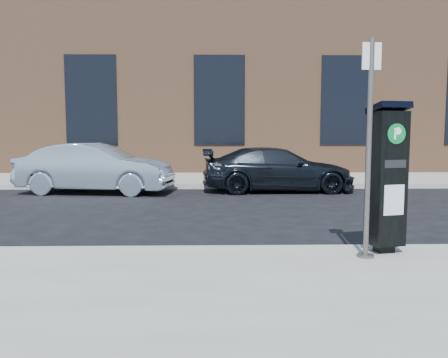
{
  "coord_description": "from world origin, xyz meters",
  "views": [
    {
      "loc": [
        -0.22,
        -6.8,
        1.85
      ],
      "look_at": [
        -0.06,
        0.5,
        1.09
      ],
      "focal_mm": 38.0,
      "sensor_mm": 36.0,
      "label": 1
    }
  ],
  "objects_px": {
    "parking_kiosk": "(386,176)",
    "car_silver": "(96,168)",
    "sign_pole": "(369,151)",
    "car_dark": "(278,169)"
  },
  "relations": [
    {
      "from": "car_silver",
      "to": "car_dark",
      "type": "height_order",
      "value": "car_silver"
    },
    {
      "from": "parking_kiosk",
      "to": "car_dark",
      "type": "distance_m",
      "value": 7.78
    },
    {
      "from": "sign_pole",
      "to": "car_dark",
      "type": "relative_size",
      "value": 0.63
    },
    {
      "from": "car_silver",
      "to": "parking_kiosk",
      "type": "bearing_deg",
      "value": -134.8
    },
    {
      "from": "parking_kiosk",
      "to": "sign_pole",
      "type": "bearing_deg",
      "value": -155.8
    },
    {
      "from": "sign_pole",
      "to": "car_dark",
      "type": "distance_m",
      "value": 8.08
    },
    {
      "from": "parking_kiosk",
      "to": "car_silver",
      "type": "distance_m",
      "value": 9.48
    },
    {
      "from": "car_silver",
      "to": "car_dark",
      "type": "bearing_deg",
      "value": -79.69
    },
    {
      "from": "sign_pole",
      "to": "car_silver",
      "type": "bearing_deg",
      "value": 119.88
    },
    {
      "from": "parking_kiosk",
      "to": "car_silver",
      "type": "height_order",
      "value": "parking_kiosk"
    }
  ]
}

